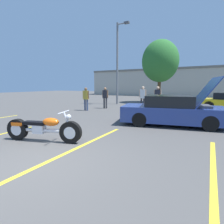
# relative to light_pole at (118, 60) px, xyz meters

# --- Properties ---
(ground_plane) EXTENTS (80.00, 80.00, 0.00)m
(ground_plane) POSITION_rel_light_pole_xyz_m (4.09, -12.16, -3.99)
(ground_plane) COLOR #514F4C
(parking_stripe_back) EXTENTS (0.12, 5.97, 0.01)m
(parking_stripe_back) POSITION_rel_light_pole_xyz_m (4.37, -11.43, -3.99)
(parking_stripe_back) COLOR yellow
(parking_stripe_back) RESTS_ON ground
(parking_stripe_far) EXTENTS (0.12, 5.97, 0.01)m
(parking_stripe_far) POSITION_rel_light_pole_xyz_m (7.72, -11.43, -3.99)
(parking_stripe_far) COLOR yellow
(parking_stripe_far) RESTS_ON ground
(far_building) EXTENTS (32.00, 4.20, 4.40)m
(far_building) POSITION_rel_light_pole_xyz_m (4.09, 15.10, -1.66)
(far_building) COLOR #B2AD9E
(far_building) RESTS_ON ground
(light_pole) EXTENTS (1.21, 0.28, 7.23)m
(light_pole) POSITION_rel_light_pole_xyz_m (0.00, 0.00, 0.00)
(light_pole) COLOR slate
(light_pole) RESTS_ON ground
(tree_background) EXTENTS (3.54, 3.54, 6.12)m
(tree_background) POSITION_rel_light_pole_xyz_m (3.01, 3.15, 0.08)
(tree_background) COLOR brown
(tree_background) RESTS_ON ground
(motorcycle) EXTENTS (2.46, 1.02, 0.98)m
(motorcycle) POSITION_rel_light_pole_xyz_m (3.04, -10.95, -3.58)
(motorcycle) COLOR black
(motorcycle) RESTS_ON ground
(show_car_hood_open) EXTENTS (4.63, 2.67, 2.10)m
(show_car_hood_open) POSITION_rel_light_pole_xyz_m (6.14, -6.55, -3.36)
(show_car_hood_open) COLOR navy
(show_car_hood_open) RESTS_ON ground
(spectator_near_motorcycle) EXTENTS (0.52, 0.21, 1.61)m
(spectator_near_motorcycle) POSITION_rel_light_pole_xyz_m (-0.02, -4.81, -3.04)
(spectator_near_motorcycle) COLOR #38476B
(spectator_near_motorcycle) RESTS_ON ground
(spectator_by_show_car) EXTENTS (0.52, 0.22, 1.68)m
(spectator_by_show_car) POSITION_rel_light_pole_xyz_m (3.23, -2.28, -2.99)
(spectator_by_show_car) COLOR #333338
(spectator_by_show_car) RESTS_ON ground
(spectator_midground) EXTENTS (0.52, 0.22, 1.68)m
(spectator_midground) POSITION_rel_light_pole_xyz_m (4.36, -2.45, -2.99)
(spectator_midground) COLOR #333338
(spectator_midground) RESTS_ON ground
(spectator_far_lot) EXTENTS (0.52, 0.21, 1.60)m
(spectator_far_lot) POSITION_rel_light_pole_xyz_m (0.55, -3.17, -3.05)
(spectator_far_lot) COLOR #333338
(spectator_far_lot) RESTS_ON ground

